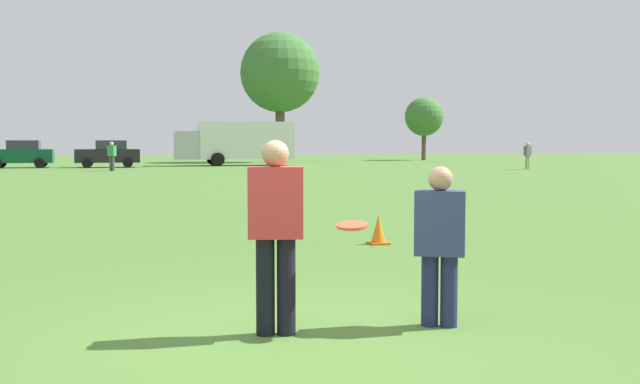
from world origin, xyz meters
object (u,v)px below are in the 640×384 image
Objects in this scene: parked_car_mid_left at (21,154)px; parked_car_center at (109,154)px; player_defender at (440,238)px; bystander_far_jogger at (527,154)px; player_thrower at (276,226)px; frisbee at (352,226)px; traffic_cone at (378,230)px; bystander_sideline_watcher at (112,154)px; box_truck at (237,142)px.

parked_car_center is (5.60, -0.62, 0.00)m from parked_car_mid_left.
bystander_far_jogger reaches higher than player_defender.
player_thrower is at bearing 176.70° from player_defender.
parked_car_mid_left is 2.48× the size of bystander_far_jogger.
parked_car_center is 27.46m from bystander_far_jogger.
player_thrower is 6.10× the size of frisbee.
frisbee is at bearing -86.75° from parked_car_center.
player_defender is 41.79m from bystander_far_jogger.
frisbee is 0.06× the size of parked_car_mid_left.
parked_car_mid_left is at bearing 103.96° from traffic_cone.
frisbee is 0.16× the size of bystander_sideline_watcher.
bystander_sideline_watcher is at bearing 97.44° from traffic_cone.
box_truck is (4.24, 43.00, 1.52)m from traffic_cone.
player_thrower is at bearing -123.19° from bystander_far_jogger.
box_truck is at bearing 142.03° from bystander_far_jogger.
bystander_far_jogger is at bearing -9.22° from bystander_sideline_watcher.
traffic_cone is (2.78, 5.25, -0.71)m from player_thrower.
parked_car_center is at bearing 92.37° from bystander_sideline_watcher.
traffic_cone is 0.11× the size of parked_car_center.
parked_car_center is at bearing 156.91° from bystander_far_jogger.
player_defender is 0.17× the size of box_truck.
bystander_sideline_watcher is (-1.71, 39.62, 0.03)m from player_thrower.
player_thrower reaches higher than traffic_cone.
bystander_far_jogger reaches higher than player_thrower.
parked_car_mid_left and parked_car_center have the same top height.
bystander_sideline_watcher is at bearing 170.78° from bystander_far_jogger.
bystander_far_jogger is (24.98, -4.05, -0.01)m from bystander_sideline_watcher.
frisbee is 0.57× the size of traffic_cone.
parked_car_mid_left is 2.45× the size of bystander_sideline_watcher.
player_thrower is at bearing -87.53° from bystander_sideline_watcher.
player_defender is 46.55m from parked_car_center.
bystander_far_jogger reaches higher than traffic_cone.
frisbee is 39.81m from bystander_sideline_watcher.
box_truck reaches higher than player_thrower.
parked_car_mid_left reaches higher than player_defender.
player_thrower is at bearing 170.12° from frisbee.
parked_car_mid_left is (-10.37, 41.71, 0.69)m from traffic_cone.
parked_car_center is at bearing 93.25° from frisbee.
player_defender is 0.84m from frisbee.
player_defender is 5.52m from traffic_cone.
traffic_cone is at bearing -124.05° from bystander_far_jogger.
parked_car_mid_left is (-9.06, 47.05, 0.13)m from player_defender.
frisbee is at bearing -86.60° from bystander_sideline_watcher.
frisbee is (-0.83, -0.03, 0.14)m from player_defender.
parked_car_mid_left reaches higher than player_thrower.
bystander_sideline_watcher is 25.31m from bystander_far_jogger.
parked_car_center reaches higher than player_defender.
frisbee is 48.79m from box_truck.
bystander_far_jogger is at bearing -23.09° from parked_car_center.
player_thrower is 0.66m from frisbee.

